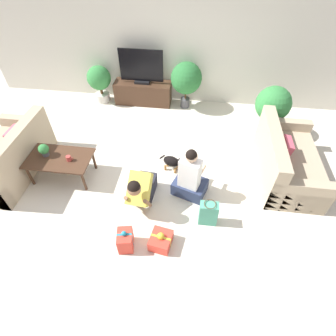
{
  "coord_description": "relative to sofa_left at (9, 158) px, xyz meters",
  "views": [
    {
      "loc": [
        0.79,
        -3.14,
        3.43
      ],
      "look_at": [
        0.41,
        -0.24,
        0.45
      ],
      "focal_mm": 28.0,
      "sensor_mm": 36.0,
      "label": 1
    }
  ],
  "objects": [
    {
      "name": "ground_plane",
      "position": [
        2.38,
        0.22,
        -0.3
      ],
      "size": [
        16.0,
        16.0,
        0.0
      ],
      "primitive_type": "plane",
      "color": "beige"
    },
    {
      "name": "wall_back",
      "position": [
        2.38,
        2.85,
        1.0
      ],
      "size": [
        8.4,
        0.06,
        2.6
      ],
      "color": "beige",
      "rests_on": "ground_plane"
    },
    {
      "name": "sofa_left",
      "position": [
        0.0,
        0.0,
        0.0
      ],
      "size": [
        0.93,
        1.7,
        0.86
      ],
      "rotation": [
        0.0,
        0.0,
        -1.57
      ],
      "color": "tan",
      "rests_on": "ground_plane"
    },
    {
      "name": "sofa_right",
      "position": [
        4.77,
        0.55,
        -0.0
      ],
      "size": [
        0.93,
        1.7,
        0.86
      ],
      "rotation": [
        0.0,
        0.0,
        1.57
      ],
      "color": "tan",
      "rests_on": "ground_plane"
    },
    {
      "name": "coffee_table",
      "position": [
        0.95,
        -0.01,
        0.09
      ],
      "size": [
        1.06,
        0.63,
        0.44
      ],
      "color": "#472D1E",
      "rests_on": "ground_plane"
    },
    {
      "name": "tv_console",
      "position": [
        1.86,
        2.57,
        -0.04
      ],
      "size": [
        1.31,
        0.42,
        0.52
      ],
      "color": "#472D1E",
      "rests_on": "ground_plane"
    },
    {
      "name": "tv",
      "position": [
        1.86,
        2.57,
        0.56
      ],
      "size": [
        0.98,
        0.2,
        0.76
      ],
      "color": "black",
      "rests_on": "tv_console"
    },
    {
      "name": "potted_plant_corner_right",
      "position": [
        4.62,
        1.75,
        0.35
      ],
      "size": [
        0.68,
        0.68,
        1.02
      ],
      "color": "#4C4C51",
      "rests_on": "ground_plane"
    },
    {
      "name": "potted_plant_back_right",
      "position": [
        2.86,
        2.52,
        0.4
      ],
      "size": [
        0.69,
        0.69,
        1.06
      ],
      "color": "#4C4C51",
      "rests_on": "ground_plane"
    },
    {
      "name": "potted_plant_back_left",
      "position": [
        0.85,
        2.52,
        0.23
      ],
      "size": [
        0.55,
        0.55,
        0.86
      ],
      "color": "beige",
      "rests_on": "ground_plane"
    },
    {
      "name": "person_kneeling",
      "position": [
        2.43,
        -0.41,
        0.05
      ],
      "size": [
        0.37,
        0.82,
        0.79
      ],
      "rotation": [
        0.0,
        0.0,
        -0.07
      ],
      "color": "#23232D",
      "rests_on": "ground_plane"
    },
    {
      "name": "person_sitting",
      "position": [
        3.16,
        -0.1,
        0.04
      ],
      "size": [
        0.62,
        0.58,
        0.97
      ],
      "rotation": [
        0.0,
        0.0,
        2.82
      ],
      "color": "#283351",
      "rests_on": "ground_plane"
    },
    {
      "name": "dog",
      "position": [
        2.85,
        0.38,
        -0.09
      ],
      "size": [
        0.51,
        0.25,
        0.33
      ],
      "rotation": [
        0.0,
        0.0,
        1.3
      ],
      "color": "black",
      "rests_on": "ground_plane"
    },
    {
      "name": "gift_box_a",
      "position": [
        2.35,
        -1.19,
        -0.15
      ],
      "size": [
        0.25,
        0.3,
        0.37
      ],
      "rotation": [
        0.0,
        0.0,
        0.19
      ],
      "color": "red",
      "rests_on": "ground_plane"
    },
    {
      "name": "gift_box_b",
      "position": [
        2.84,
        -1.1,
        -0.2
      ],
      "size": [
        0.34,
        0.36,
        0.26
      ],
      "rotation": [
        0.0,
        0.0,
        -0.17
      ],
      "color": "red",
      "rests_on": "ground_plane"
    },
    {
      "name": "gift_bag_a",
      "position": [
        3.47,
        -0.64,
        -0.09
      ],
      "size": [
        0.27,
        0.17,
        0.45
      ],
      "rotation": [
        0.0,
        0.0,
        0.01
      ],
      "color": "#4CA384",
      "rests_on": "ground_plane"
    },
    {
      "name": "mug",
      "position": [
        1.16,
        -0.05,
        0.18
      ],
      "size": [
        0.12,
        0.08,
        0.09
      ],
      "color": "#B23D38",
      "rests_on": "coffee_table"
    },
    {
      "name": "tabletop_plant",
      "position": [
        0.72,
        0.02,
        0.26
      ],
      "size": [
        0.17,
        0.17,
        0.22
      ],
      "color": "#4C4C51",
      "rests_on": "coffee_table"
    }
  ]
}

